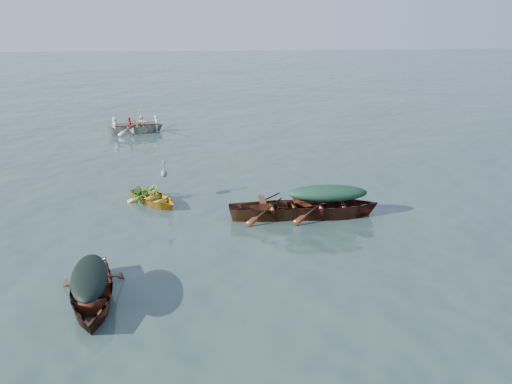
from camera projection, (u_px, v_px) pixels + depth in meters
ground at (257, 218)px, 16.32m from camera, size 140.00×140.00×0.00m
yellow_dinghy at (154, 204)px, 17.52m from camera, size 2.82×2.95×0.75m
dark_covered_boat at (93, 303)px, 11.59m from camera, size 2.18×4.20×1.02m
green_tarp_boat at (326, 216)px, 16.43m from camera, size 4.79×1.63×1.13m
open_wooden_boat at (278, 217)px, 16.36m from camera, size 4.52×1.46×1.06m
rowed_boat at (137, 133)px, 27.47m from camera, size 4.37×2.24×0.99m
dark_tarp_cover at (89, 276)px, 11.34m from camera, size 1.20×2.31×0.40m
green_tarp_cover at (328, 193)px, 16.15m from camera, size 2.63×0.90×0.52m
thwart_benches at (279, 202)px, 16.17m from camera, size 2.26×0.87×0.04m
heron at (164, 177)px, 17.63m from camera, size 0.48×0.48×0.92m
dinghy_weeds at (144, 182)px, 17.66m from camera, size 1.12×1.14×0.60m
rowers at (135, 117)px, 27.17m from camera, size 3.12×1.81×0.76m
oars at (136, 124)px, 27.29m from camera, size 1.22×2.67×0.06m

